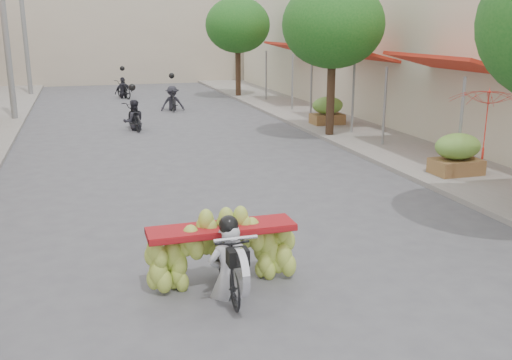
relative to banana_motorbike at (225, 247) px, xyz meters
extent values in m
cube|color=gray|center=(7.94, 11.47, -0.63)|extent=(4.00, 60.00, 0.12)
cube|color=beige|center=(12.94, 10.47, 2.31)|extent=(8.00, 40.00, 6.00)
cube|color=#B62918|center=(8.06, 6.47, 2.06)|extent=(1.77, 4.20, 0.53)
cylinder|color=slate|center=(7.24, 4.57, 0.59)|extent=(0.08, 0.08, 2.55)
cylinder|color=slate|center=(7.24, 8.37, 0.59)|extent=(0.08, 0.08, 2.55)
cube|color=#B62918|center=(8.06, 12.47, 2.06)|extent=(1.77, 4.20, 0.53)
cylinder|color=slate|center=(7.24, 10.57, 0.59)|extent=(0.08, 0.08, 2.55)
cylinder|color=slate|center=(7.24, 14.37, 0.59)|extent=(0.08, 0.08, 2.55)
cube|color=#B62918|center=(8.06, 18.47, 2.06)|extent=(1.77, 4.20, 0.53)
cylinder|color=slate|center=(7.24, 16.57, 0.59)|extent=(0.08, 0.08, 2.55)
cylinder|color=slate|center=(7.24, 20.37, 0.59)|extent=(0.08, 0.08, 2.55)
cube|color=#B7A790|center=(0.94, 34.47, 2.81)|extent=(20.00, 6.00, 7.00)
cylinder|color=slate|center=(-4.46, 17.47, 3.31)|extent=(0.24, 0.24, 8.00)
cylinder|color=slate|center=(-4.46, 26.47, 3.31)|extent=(0.24, 0.24, 8.00)
cylinder|color=#3A2719|center=(6.34, 10.47, 0.91)|extent=(0.28, 0.28, 3.20)
ellipsoid|color=#215B1B|center=(6.34, 10.47, 3.11)|extent=(3.40, 3.40, 2.90)
cylinder|color=#3A2719|center=(6.34, 22.47, 0.91)|extent=(0.28, 0.28, 3.20)
ellipsoid|color=#215B1B|center=(6.34, 22.47, 3.11)|extent=(3.40, 3.40, 2.90)
cube|color=brown|center=(7.14, 4.47, -0.32)|extent=(1.20, 0.80, 0.50)
ellipsoid|color=#649638|center=(7.14, 4.47, 0.26)|extent=(1.20, 0.88, 0.66)
cube|color=brown|center=(7.14, 12.47, -0.32)|extent=(1.20, 0.80, 0.50)
ellipsoid|color=#649638|center=(7.14, 12.47, 0.26)|extent=(1.20, 0.88, 0.66)
imported|color=black|center=(0.00, -0.13, -0.18)|extent=(0.59, 1.73, 1.00)
cylinder|color=silver|center=(0.00, -0.78, -0.07)|extent=(0.10, 0.66, 0.66)
cube|color=black|center=(0.00, -0.68, 0.11)|extent=(0.28, 0.22, 0.22)
cylinder|color=silver|center=(0.00, -0.58, 0.33)|extent=(0.60, 0.05, 0.05)
cube|color=maroon|center=(0.00, 0.22, 0.19)|extent=(2.17, 0.55, 0.10)
imported|color=silver|center=(0.00, -0.18, 0.43)|extent=(0.59, 0.43, 1.63)
sphere|color=black|center=(0.00, -0.21, 1.21)|extent=(0.28, 0.28, 0.28)
imported|color=red|center=(6.96, 3.26, 1.75)|extent=(2.04, 2.04, 1.66)
imported|color=white|center=(7.19, 12.55, 0.32)|extent=(0.87, 0.52, 1.77)
imported|color=black|center=(-0.01, 13.98, -0.20)|extent=(0.86, 1.79, 0.97)
imported|color=#26252D|center=(-0.01, 13.98, 0.44)|extent=(0.85, 0.58, 1.65)
sphere|color=black|center=(-0.01, 13.98, 0.89)|extent=(0.26, 0.26, 0.26)
imported|color=black|center=(2.16, 18.58, -0.15)|extent=(0.63, 1.84, 1.07)
imported|color=#26252D|center=(2.16, 18.58, 0.44)|extent=(1.09, 0.62, 1.65)
sphere|color=black|center=(2.16, 18.58, 0.89)|extent=(0.26, 0.26, 0.26)
imported|color=black|center=(0.38, 23.94, -0.22)|extent=(1.08, 1.78, 0.94)
imported|color=#26252D|center=(0.38, 23.94, 0.44)|extent=(1.09, 0.81, 1.65)
sphere|color=black|center=(0.38, 23.94, 0.89)|extent=(0.26, 0.26, 0.26)
camera|label=1|loc=(-1.82, -7.45, 3.06)|focal=40.00mm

